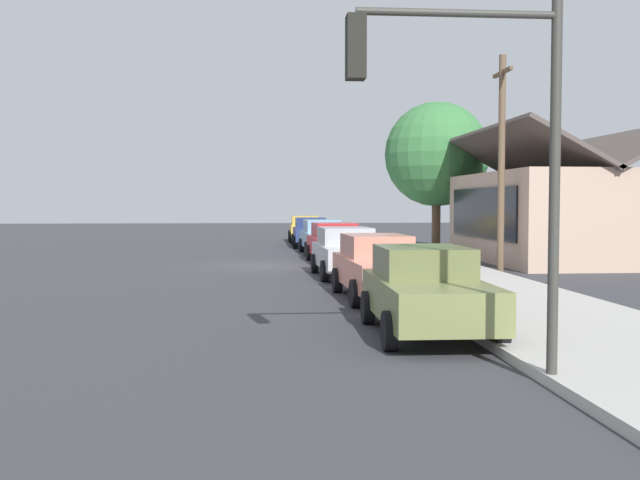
{
  "coord_description": "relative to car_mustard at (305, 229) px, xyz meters",
  "views": [
    {
      "loc": [
        28.18,
        -0.23,
        2.4
      ],
      "look_at": [
        -0.31,
        2.16,
        0.96
      ],
      "focal_mm": 41.5,
      "sensor_mm": 36.0,
      "label": 1
    }
  ],
  "objects": [
    {
      "name": "car_mustard",
      "position": [
        0.0,
        0.0,
        0.0
      ],
      "size": [
        4.61,
        2.11,
        1.59
      ],
      "rotation": [
        0.0,
        0.0,
        -0.02
      ],
      "color": "gold",
      "rests_on": "ground"
    },
    {
      "name": "ground_plane",
      "position": [
        17.35,
        -2.65,
        -0.82
      ],
      "size": [
        120.0,
        120.0,
        0.0
      ],
      "primitive_type": "plane",
      "color": "#38383D"
    },
    {
      "name": "fire_hydrant_red",
      "position": [
        29.48,
        1.55,
        -0.32
      ],
      "size": [
        0.22,
        0.22,
        0.71
      ],
      "color": "red",
      "rests_on": "sidewalk_curb"
    },
    {
      "name": "car_navy",
      "position": [
        5.33,
        -0.03,
        -0.0
      ],
      "size": [
        4.55,
        2.07,
        1.59
      ],
      "rotation": [
        0.0,
        0.0,
        -0.01
      ],
      "color": "navy",
      "rests_on": "ground"
    },
    {
      "name": "car_skyblue",
      "position": [
        10.89,
        0.14,
        0.0
      ],
      "size": [
        4.94,
        2.09,
        1.59
      ],
      "rotation": [
        0.0,
        0.0,
        0.03
      ],
      "color": "#8CB7E0",
      "rests_on": "ground"
    },
    {
      "name": "car_coral",
      "position": [
        27.27,
        0.12,
        -0.0
      ],
      "size": [
        4.8,
        2.05,
        1.59
      ],
      "rotation": [
        0.0,
        0.0,
        0.04
      ],
      "color": "#EA8C75",
      "rests_on": "ground"
    },
    {
      "name": "car_cherry",
      "position": [
        16.11,
        0.2,
        -0.0
      ],
      "size": [
        4.56,
        2.22,
        1.59
      ],
      "rotation": [
        0.0,
        0.0,
        0.05
      ],
      "color": "red",
      "rests_on": "ground"
    },
    {
      "name": "traffic_light_main",
      "position": [
        36.23,
        -0.11,
        2.68
      ],
      "size": [
        0.37,
        2.79,
        5.2
      ],
      "color": "#383833",
      "rests_on": "ground"
    },
    {
      "name": "car_olive",
      "position": [
        32.38,
        0.16,
        -0.0
      ],
      "size": [
        4.37,
        2.08,
        1.59
      ],
      "rotation": [
        0.0,
        0.0,
        -0.02
      ],
      "color": "olive",
      "rests_on": "ground"
    },
    {
      "name": "utility_pole_wooden",
      "position": [
        20.43,
        5.55,
        3.11
      ],
      "size": [
        1.8,
        0.24,
        7.5
      ],
      "color": "brown",
      "rests_on": "ground"
    },
    {
      "name": "car_silver",
      "position": [
        21.7,
        -0.01,
        0.0
      ],
      "size": [
        4.67,
        2.15,
        1.59
      ],
      "rotation": [
        0.0,
        0.0,
        0.03
      ],
      "color": "silver",
      "rests_on": "ground"
    },
    {
      "name": "sidewalk_curb",
      "position": [
        17.35,
        2.95,
        -0.74
      ],
      "size": [
        60.0,
        4.2,
        0.16
      ],
      "primitive_type": "cube",
      "color": "#B2AFA8",
      "rests_on": "ground"
    },
    {
      "name": "shade_tree",
      "position": [
        8.72,
        6.12,
        4.03
      ],
      "size": [
        5.26,
        5.26,
        7.48
      ],
      "color": "brown",
      "rests_on": "ground"
    },
    {
      "name": "storefront_building",
      "position": [
        16.15,
        9.33,
        1.14
      ],
      "size": [
        10.92,
        6.55,
        5.42
      ],
      "color": "tan",
      "rests_on": "ground"
    }
  ]
}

